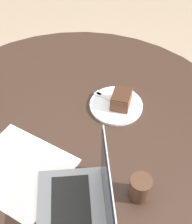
% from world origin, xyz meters
% --- Properties ---
extents(ground_plane, '(12.00, 12.00, 0.00)m').
position_xyz_m(ground_plane, '(0.00, 0.00, 0.00)').
color(ground_plane, gray).
extents(dining_table, '(1.37, 1.37, 0.78)m').
position_xyz_m(dining_table, '(0.00, 0.00, 0.66)').
color(dining_table, black).
rests_on(dining_table, ground_plane).
extents(paper_document, '(0.35, 0.32, 0.00)m').
position_xyz_m(paper_document, '(0.10, 0.23, 0.78)').
color(paper_document, white).
rests_on(paper_document, dining_table).
extents(plate, '(0.22, 0.22, 0.01)m').
position_xyz_m(plate, '(-0.09, -0.19, 0.79)').
color(plate, silver).
rests_on(plate, dining_table).
extents(cake_slice, '(0.09, 0.11, 0.06)m').
position_xyz_m(cake_slice, '(-0.11, -0.20, 0.82)').
color(cake_slice, brown).
rests_on(cake_slice, plate).
extents(fork, '(0.17, 0.06, 0.00)m').
position_xyz_m(fork, '(-0.05, -0.20, 0.79)').
color(fork, silver).
rests_on(fork, plate).
extents(coffee_glass, '(0.07, 0.07, 0.09)m').
position_xyz_m(coffee_glass, '(-0.31, 0.14, 0.82)').
color(coffee_glass, '#3D2619').
rests_on(coffee_glass, dining_table).
extents(laptop, '(0.34, 0.38, 0.24)m').
position_xyz_m(laptop, '(-0.17, 0.28, 0.82)').
color(laptop, gray).
rests_on(laptop, dining_table).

